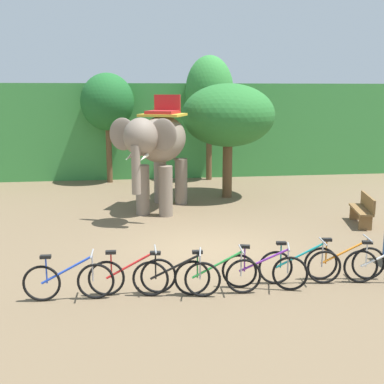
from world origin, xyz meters
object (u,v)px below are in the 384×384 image
at_px(bike_purple, 264,271).
at_px(wooden_bench, 363,209).
at_px(tree_far_right, 228,116).
at_px(bike_green, 218,276).
at_px(tree_left, 209,92).
at_px(bike_red, 132,276).
at_px(elephant, 159,145).
at_px(tree_center_right, 107,102).
at_px(bike_teal, 300,266).
at_px(bike_orange, 344,262).
at_px(bike_black, 176,278).
at_px(bike_blue, 69,281).

xyz_separation_m(bike_purple, wooden_bench, (4.25, 4.34, 0.09)).
relative_size(tree_far_right, bike_green, 2.44).
xyz_separation_m(tree_left, wooden_bench, (3.24, -8.14, -3.37)).
xyz_separation_m(bike_green, bike_purple, (0.97, 0.13, 0.00)).
bearing_deg(bike_green, bike_red, 172.30).
xyz_separation_m(tree_far_right, bike_red, (-3.67, -8.63, -2.63)).
bearing_deg(bike_red, elephant, 81.45).
height_order(tree_far_right, wooden_bench, tree_far_right).
bearing_deg(wooden_bench, tree_far_right, 126.06).
height_order(tree_center_right, tree_far_right, tree_center_right).
relative_size(bike_red, bike_purple, 1.03).
bearing_deg(tree_left, bike_teal, -90.99).
height_order(bike_red, bike_teal, same).
height_order(bike_orange, wooden_bench, bike_orange).
height_order(bike_black, bike_purple, same).
relative_size(bike_blue, bike_purple, 1.03).
distance_m(tree_left, tree_far_right, 3.84).
bearing_deg(tree_left, bike_green, -98.91).
bearing_deg(bike_blue, tree_center_right, 88.02).
bearing_deg(bike_blue, bike_red, 5.07).
bearing_deg(bike_blue, bike_teal, 2.30).
height_order(tree_center_right, elephant, tree_center_right).
bearing_deg(tree_far_right, wooden_bench, -53.94).
bearing_deg(bike_teal, bike_green, -170.31).
distance_m(bike_red, bike_green, 1.66).
bearing_deg(bike_red, bike_teal, 1.33).
height_order(bike_red, bike_orange, same).
height_order(tree_left, tree_far_right, tree_left).
distance_m(bike_red, bike_purple, 2.61).
xyz_separation_m(tree_center_right, bike_green, (2.41, -12.51, -3.04)).
distance_m(elephant, bike_orange, 7.61).
xyz_separation_m(tree_far_right, bike_purple, (-1.06, -8.72, -2.63)).
bearing_deg(wooden_bench, bike_blue, -151.65).
relative_size(bike_blue, bike_red, 1.00).
bearing_deg(wooden_bench, bike_purple, -134.44).
relative_size(bike_red, bike_teal, 1.00).
relative_size(elephant, wooden_bench, 2.70).
distance_m(bike_black, bike_green, 0.81).
height_order(tree_far_right, bike_orange, tree_far_right).
bearing_deg(tree_far_right, bike_orange, -84.96).
bearing_deg(bike_black, bike_red, 165.20).
height_order(bike_blue, bike_purple, same).
relative_size(tree_left, bike_red, 3.16).
bearing_deg(elephant, bike_teal, -70.29).
height_order(tree_left, bike_black, tree_left).
distance_m(bike_blue, bike_red, 1.20).
bearing_deg(elephant, bike_purple, -76.89).
distance_m(tree_left, bike_blue, 13.82).
bearing_deg(bike_purple, tree_far_right, 83.08).
relative_size(elephant, bike_orange, 2.46).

